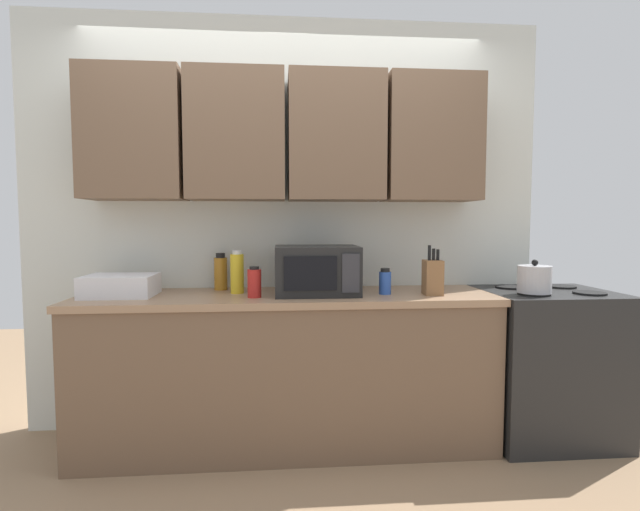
{
  "coord_description": "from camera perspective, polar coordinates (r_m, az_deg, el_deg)",
  "views": [
    {
      "loc": [
        -0.04,
        -3.03,
        1.32
      ],
      "look_at": [
        0.19,
        -0.25,
        1.12
      ],
      "focal_mm": 26.39,
      "sensor_mm": 36.0,
      "label": 1
    }
  ],
  "objects": [
    {
      "name": "knife_block",
      "position": [
        2.78,
        13.5,
        -2.53
      ],
      "size": [
        0.11,
        0.13,
        0.29
      ],
      "color": "brown",
      "rests_on": "counter_run"
    },
    {
      "name": "bottle_yellow_mustard",
      "position": [
        2.81,
        -10.02,
        -2.08
      ],
      "size": [
        0.08,
        0.08,
        0.25
      ],
      "color": "gold",
      "rests_on": "counter_run"
    },
    {
      "name": "stove_range",
      "position": [
        3.28,
        25.69,
        -11.68
      ],
      "size": [
        0.76,
        0.64,
        0.91
      ],
      "color": "black",
      "rests_on": "ground_plane"
    },
    {
      "name": "microwave",
      "position": [
        2.73,
        -0.4,
        -1.78
      ],
      "size": [
        0.48,
        0.37,
        0.28
      ],
      "color": "black",
      "rests_on": "counter_run"
    },
    {
      "name": "counter_run",
      "position": [
        2.86,
        -3.91,
        -13.57
      ],
      "size": [
        2.4,
        0.63,
        0.9
      ],
      "color": "brown",
      "rests_on": "ground_plane"
    },
    {
      "name": "dish_rack",
      "position": [
        2.89,
        -23.03,
        -3.37
      ],
      "size": [
        0.38,
        0.3,
        0.12
      ],
      "primitive_type": "cube",
      "color": "silver",
      "rests_on": "counter_run"
    },
    {
      "name": "bottle_red_sauce",
      "position": [
        2.64,
        -7.97,
        -3.28
      ],
      "size": [
        0.08,
        0.08,
        0.17
      ],
      "color": "red",
      "rests_on": "counter_run"
    },
    {
      "name": "bottle_amber_vinegar",
      "position": [
        2.97,
        -11.95,
        -2.04
      ],
      "size": [
        0.08,
        0.08,
        0.23
      ],
      "color": "#AD701E",
      "rests_on": "counter_run"
    },
    {
      "name": "wall_back_with_cabinets",
      "position": [
        2.97,
        -4.09,
        9.02
      ],
      "size": [
        3.27,
        0.38,
        2.6
      ],
      "color": "silver",
      "rests_on": "ground_plane"
    },
    {
      "name": "kettle",
      "position": [
        2.97,
        24.55,
        -2.62
      ],
      "size": [
        0.19,
        0.19,
        0.19
      ],
      "color": "#B2B2B7",
      "rests_on": "stove_range"
    },
    {
      "name": "bottle_blue_cleaner",
      "position": [
        2.76,
        7.89,
        -3.19
      ],
      "size": [
        0.07,
        0.07,
        0.15
      ],
      "color": "#2D56B7",
      "rests_on": "counter_run"
    }
  ]
}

